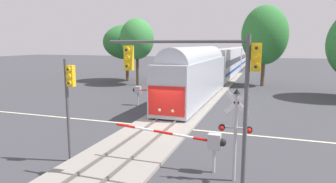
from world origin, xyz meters
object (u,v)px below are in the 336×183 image
at_px(commuter_train, 226,61).
at_px(crossing_gate_far, 145,91).
at_px(traffic_signal_near_right, 203,74).
at_px(crossing_signal_mast, 236,126).
at_px(pine_left_background, 127,42).
at_px(traffic_signal_median, 69,94).
at_px(elm_centre_background, 265,35).
at_px(oak_behind_train, 137,39).
at_px(crossing_gate_near, 202,141).

relative_size(commuter_train, crossing_gate_far, 11.26).
bearing_deg(traffic_signal_near_right, crossing_signal_mast, 45.42).
height_order(crossing_gate_far, pine_left_background, pine_left_background).
bearing_deg(traffic_signal_median, traffic_signal_near_right, -6.42).
bearing_deg(elm_centre_background, oak_behind_train, -163.59).
relative_size(traffic_signal_median, oak_behind_train, 0.55).
distance_m(commuter_train, pine_left_background, 17.49).
relative_size(crossing_signal_mast, traffic_signal_median, 0.79).
bearing_deg(pine_left_background, commuter_train, 36.19).
xyz_separation_m(crossing_gate_near, oak_behind_train, (-14.57, 24.97, 4.94)).
xyz_separation_m(traffic_signal_near_right, elm_centre_background, (1.67, 31.60, 2.23)).
distance_m(traffic_signal_near_right, pine_left_background, 35.55).
bearing_deg(elm_centre_background, traffic_signal_median, -105.03).
xyz_separation_m(traffic_signal_median, elm_centre_background, (8.29, 30.85, 3.48)).
bearing_deg(pine_left_background, traffic_signal_median, -68.42).
bearing_deg(elm_centre_background, crossing_gate_far, -120.25).
relative_size(crossing_signal_mast, crossing_gate_far, 0.66).
bearing_deg(traffic_signal_median, crossing_signal_mast, 3.06).
distance_m(crossing_signal_mast, traffic_signal_near_right, 2.75).
bearing_deg(crossing_signal_mast, traffic_signal_near_right, -134.58).
relative_size(crossing_gate_near, crossing_signal_mast, 1.36).
bearing_deg(crossing_gate_near, crossing_gate_far, 123.20).
bearing_deg(traffic_signal_near_right, pine_left_background, 121.11).
relative_size(traffic_signal_median, elm_centre_background, 0.47).
bearing_deg(commuter_train, traffic_signal_median, -93.06).
distance_m(crossing_gate_far, traffic_signal_near_right, 16.83).
distance_m(traffic_signal_near_right, oak_behind_train, 30.65).
xyz_separation_m(crossing_signal_mast, pine_left_background, (-19.50, 29.26, 3.55)).
relative_size(crossing_gate_near, pine_left_background, 0.63).
height_order(commuter_train, traffic_signal_median, commuter_train).
xyz_separation_m(crossing_gate_near, crossing_signal_mast, (1.50, -0.59, 0.99)).
bearing_deg(crossing_gate_near, crossing_signal_mast, -21.37).
bearing_deg(elm_centre_background, commuter_train, 124.49).
bearing_deg(pine_left_background, crossing_gate_near, -57.88).
bearing_deg(traffic_signal_near_right, crossing_gate_far, 120.93).
bearing_deg(crossing_gate_far, crossing_gate_near, -56.80).
relative_size(traffic_signal_median, traffic_signal_near_right, 0.83).
distance_m(crossing_gate_near, pine_left_background, 34.16).
distance_m(elm_centre_background, pine_left_background, 20.08).
height_order(commuter_train, oak_behind_train, oak_behind_train).
bearing_deg(traffic_signal_near_right, elm_centre_background, 86.98).
bearing_deg(pine_left_background, crossing_gate_far, -58.73).
height_order(traffic_signal_median, elm_centre_background, elm_centre_background).
bearing_deg(commuter_train, crossing_gate_far, -98.62).
relative_size(crossing_gate_near, oak_behind_train, 0.59).
bearing_deg(oak_behind_train, elm_centre_background, 16.41).
xyz_separation_m(crossing_signal_mast, traffic_signal_near_right, (-1.14, -1.16, 2.21)).
bearing_deg(elm_centre_background, traffic_signal_near_right, -93.02).
xyz_separation_m(crossing_gate_near, pine_left_background, (-18.00, 28.67, 4.55)).
xyz_separation_m(commuter_train, crossing_gate_far, (-4.00, -26.39, -1.29)).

